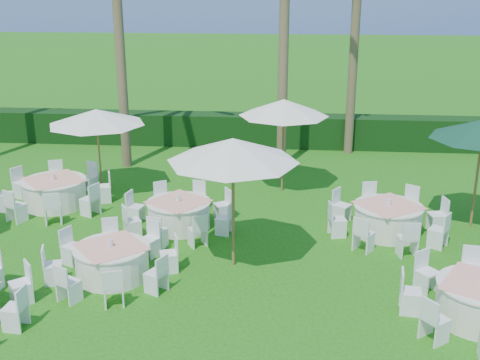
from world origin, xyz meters
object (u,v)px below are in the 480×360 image
Objects in this scene: banquet_table_d at (55,192)px; umbrella_d at (284,108)px; umbrella_b at (233,150)px; banquet_table_f at (388,218)px; banquet_table_e at (179,214)px; umbrella_c at (96,117)px; banquet_table_b at (112,261)px.

umbrella_d is (6.37, 1.83, 2.15)m from banquet_table_d.
umbrella_b is at bearing -31.21° from banquet_table_d.
banquet_table_d is at bearing 172.73° from banquet_table_f.
umbrella_b reaches higher than banquet_table_e.
banquet_table_f is 8.65m from umbrella_c.
umbrella_b is at bearing -100.98° from umbrella_d.
umbrella_d is at bearing 49.94° from banquet_table_e.
banquet_table_f is 1.08× the size of umbrella_d.
umbrella_b reaches higher than umbrella_d.
banquet_table_e is 5.31m from banquet_table_f.
umbrella_b is at bearing -51.39° from banquet_table_e.
umbrella_c is at bearing 134.81° from umbrella_b.
banquet_table_b is at bearing -121.07° from umbrella_d.
banquet_table_d is 1.01× the size of banquet_table_f.
umbrella_d reaches higher than umbrella_c.
banquet_table_d is 3.98m from banquet_table_e.
banquet_table_d reaches higher than banquet_table_b.
banquet_table_f is at bearing -7.27° from banquet_table_d.
umbrella_c reaches higher than banquet_table_e.
banquet_table_d is at bearing 161.66° from banquet_table_e.
umbrella_b is 1.04× the size of umbrella_c.
banquet_table_d is 1.07× the size of banquet_table_e.
banquet_table_d is at bearing 125.09° from banquet_table_b.
banquet_table_d is 6.70m from umbrella_b.
umbrella_d is (-2.71, 2.99, 2.16)m from banquet_table_f.
umbrella_b is 5.19m from umbrella_d.
banquet_table_b is at bearing -163.05° from umbrella_b.
banquet_table_d is 9.16m from banquet_table_f.
umbrella_c reaches higher than banquet_table_f.
banquet_table_d reaches higher than banquet_table_e.
banquet_table_d is 6.97m from umbrella_d.
umbrella_d reaches higher than banquet_table_d.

